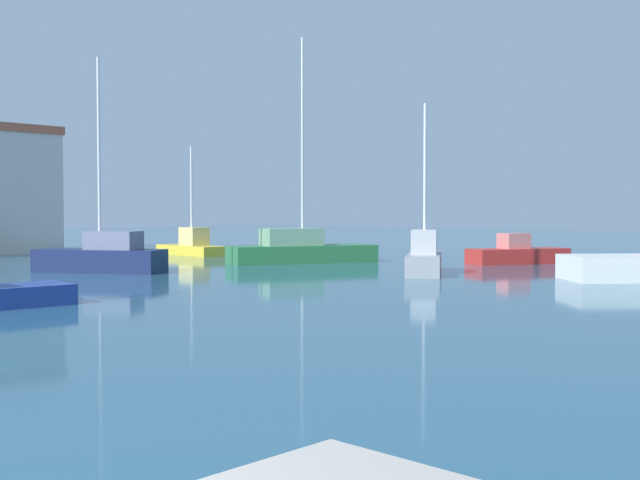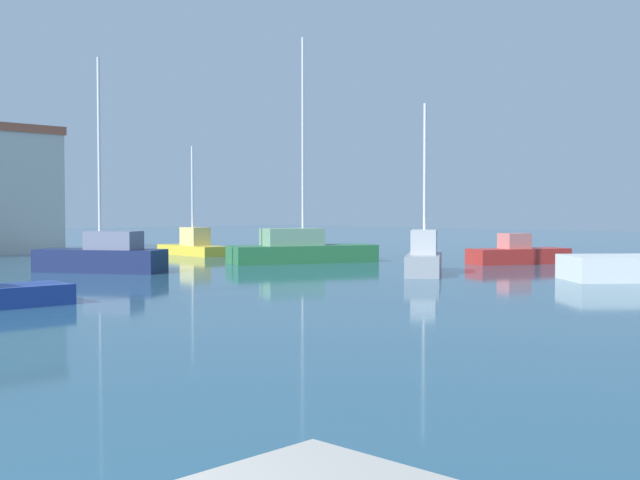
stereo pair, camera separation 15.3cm
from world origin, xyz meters
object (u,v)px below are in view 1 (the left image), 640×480
(sailboat_grey_center_channel, at_px, (424,257))
(sailboat_green_distant_east, at_px, (300,249))
(sailboat_yellow_inner_mooring, at_px, (192,246))
(sailboat_navy_outer_mooring, at_px, (103,256))
(motorboat_red_near_pier, at_px, (517,254))

(sailboat_grey_center_channel, relative_size, sailboat_green_distant_east, 0.63)
(sailboat_yellow_inner_mooring, bearing_deg, sailboat_navy_outer_mooring, -143.89)
(motorboat_red_near_pier, bearing_deg, sailboat_grey_center_channel, -176.92)
(sailboat_navy_outer_mooring, bearing_deg, motorboat_red_near_pier, -30.10)
(sailboat_navy_outer_mooring, distance_m, sailboat_yellow_inner_mooring, 12.89)
(sailboat_grey_center_channel, bearing_deg, sailboat_green_distant_east, 80.99)
(sailboat_green_distant_east, relative_size, sailboat_navy_outer_mooring, 1.24)
(sailboat_grey_center_channel, distance_m, sailboat_yellow_inner_mooring, 17.91)
(sailboat_green_distant_east, distance_m, sailboat_navy_outer_mooring, 10.17)
(sailboat_grey_center_channel, height_order, motorboat_red_near_pier, sailboat_grey_center_channel)
(sailboat_yellow_inner_mooring, bearing_deg, motorboat_red_near_pier, -69.59)
(sailboat_green_distant_east, height_order, sailboat_yellow_inner_mooring, sailboat_green_distant_east)
(sailboat_grey_center_channel, xyz_separation_m, sailboat_yellow_inner_mooring, (1.74, 17.83, -0.15))
(sailboat_yellow_inner_mooring, height_order, motorboat_red_near_pier, sailboat_yellow_inner_mooring)
(motorboat_red_near_pier, bearing_deg, sailboat_navy_outer_mooring, 149.90)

